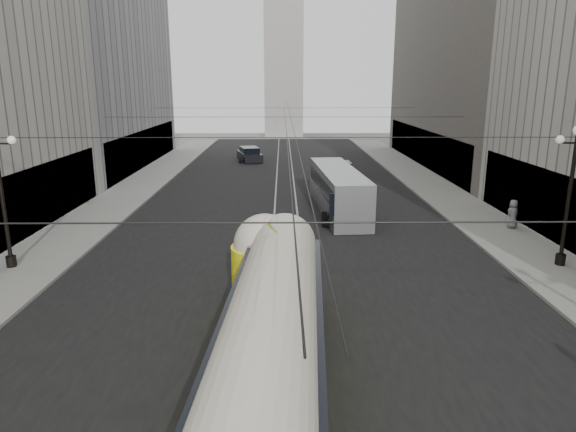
{
  "coord_description": "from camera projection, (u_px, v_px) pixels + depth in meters",
  "views": [
    {
      "loc": [
        -0.2,
        -4.24,
        8.25
      ],
      "look_at": [
        0.0,
        15.29,
        3.2
      ],
      "focal_mm": 32.0,
      "sensor_mm": 36.0,
      "label": 1
    }
  ],
  "objects": [
    {
      "name": "road",
      "position": [
        286.0,
        200.0,
        37.64
      ],
      "size": [
        20.0,
        85.0,
        0.02
      ],
      "primitive_type": "cube",
      "color": "black",
      "rests_on": "ground"
    },
    {
      "name": "sidewalk_left",
      "position": [
        135.0,
        189.0,
        40.89
      ],
      "size": [
        4.0,
        72.0,
        0.15
      ],
      "primitive_type": "cube",
      "color": "gray",
      "rests_on": "ground"
    },
    {
      "name": "sidewalk_right",
      "position": [
        435.0,
        189.0,
        41.13
      ],
      "size": [
        4.0,
        72.0,
        0.15
      ],
      "primitive_type": "cube",
      "color": "gray",
      "rests_on": "ground"
    },
    {
      "name": "rail_left",
      "position": [
        275.0,
        200.0,
        37.63
      ],
      "size": [
        0.12,
        85.0,
        0.04
      ],
      "primitive_type": "cube",
      "color": "gray",
      "rests_on": "ground"
    },
    {
      "name": "rail_right",
      "position": [
        296.0,
        200.0,
        37.65
      ],
      "size": [
        0.12,
        85.0,
        0.04
      ],
      "primitive_type": "cube",
      "color": "gray",
      "rests_on": "ground"
    },
    {
      "name": "building_left_far",
      "position": [
        75.0,
        18.0,
        48.86
      ],
      "size": [
        12.6,
        28.6,
        28.6
      ],
      "color": "#999999",
      "rests_on": "ground"
    },
    {
      "name": "distant_tower",
      "position": [
        284.0,
        39.0,
        79.88
      ],
      "size": [
        6.0,
        6.0,
        31.36
      ],
      "color": "#B2AFA8",
      "rests_on": "ground"
    },
    {
      "name": "lamppost_left_mid",
      "position": [
        1.0,
        189.0,
        22.53
      ],
      "size": [
        1.86,
        0.44,
        6.37
      ],
      "color": "black",
      "rests_on": "sidewalk_left"
    },
    {
      "name": "lamppost_right_mid",
      "position": [
        570.0,
        188.0,
        22.79
      ],
      "size": [
        1.86,
        0.44,
        6.37
      ],
      "color": "black",
      "rests_on": "sidewalk_right"
    },
    {
      "name": "catenary",
      "position": [
        287.0,
        119.0,
        35.19
      ],
      "size": [
        25.0,
        72.0,
        0.23
      ],
      "color": "black",
      "rests_on": "ground"
    },
    {
      "name": "streetcar",
      "position": [
        271.0,
        350.0,
        12.91
      ],
      "size": [
        3.37,
        16.31,
        3.58
      ],
      "color": "#FFFE16",
      "rests_on": "ground"
    },
    {
      "name": "city_bus",
      "position": [
        338.0,
        189.0,
        33.7
      ],
      "size": [
        3.07,
        11.3,
        2.84
      ],
      "color": "#9A9B9F",
      "rests_on": "ground"
    },
    {
      "name": "sedan_white_far",
      "position": [
        342.0,
        170.0,
        47.02
      ],
      "size": [
        1.9,
        4.26,
        1.32
      ],
      "color": "silver",
      "rests_on": "ground"
    },
    {
      "name": "sedan_dark_far",
      "position": [
        250.0,
        155.0,
        56.27
      ],
      "size": [
        3.17,
        5.2,
        1.53
      ],
      "color": "black",
      "rests_on": "ground"
    },
    {
      "name": "pedestrian_sidewalk_right",
      "position": [
        513.0,
        214.0,
        29.51
      ],
      "size": [
        0.94,
        0.79,
        1.66
      ],
      "primitive_type": "imported",
      "rotation": [
        0.0,
        0.0,
        3.58
      ],
      "color": "gray",
      "rests_on": "sidewalk_right"
    }
  ]
}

